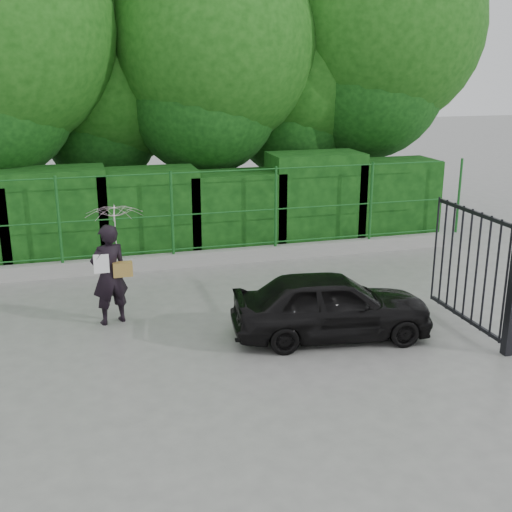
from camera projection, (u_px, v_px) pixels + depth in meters
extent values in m
plane|color=gray|center=(193.00, 357.00, 9.65)|extent=(80.00, 80.00, 0.00)
cube|color=#9E9E99|center=(155.00, 262.00, 13.76)|extent=(14.00, 0.25, 0.30)
cylinder|color=#18581E|center=(59.00, 220.00, 12.96)|extent=(0.06, 0.06, 1.80)
cylinder|color=#18581E|center=(172.00, 213.00, 13.56)|extent=(0.06, 0.06, 1.80)
cylinder|color=#18581E|center=(276.00, 207.00, 14.16)|extent=(0.06, 0.06, 1.80)
cylinder|color=#18581E|center=(371.00, 201.00, 14.75)|extent=(0.06, 0.06, 1.80)
cylinder|color=#18581E|center=(459.00, 196.00, 15.35)|extent=(0.06, 0.06, 1.80)
cylinder|color=#18581E|center=(155.00, 251.00, 13.69)|extent=(13.60, 0.03, 0.03)
cylinder|color=#18581E|center=(153.00, 217.00, 13.47)|extent=(13.60, 0.03, 0.03)
cylinder|color=#18581E|center=(151.00, 174.00, 13.21)|extent=(13.60, 0.03, 0.03)
cube|color=black|center=(55.00, 217.00, 13.90)|extent=(2.20, 1.20, 2.10)
cube|color=black|center=(148.00, 213.00, 14.44)|extent=(2.20, 1.20, 2.00)
cube|color=black|center=(234.00, 211.00, 14.98)|extent=(2.20, 1.20, 1.85)
cube|color=black|center=(315.00, 199.00, 15.44)|extent=(2.20, 1.20, 2.22)
cube|color=black|center=(390.00, 200.00, 15.99)|extent=(2.20, 1.20, 1.97)
cylinder|color=black|center=(7.00, 153.00, 14.87)|extent=(0.36, 0.36, 4.50)
cylinder|color=black|center=(115.00, 167.00, 16.89)|extent=(0.36, 0.36, 3.25)
sphere|color=#14470F|center=(110.00, 91.00, 16.33)|extent=(3.90, 3.90, 3.90)
cylinder|color=black|center=(215.00, 149.00, 16.48)|extent=(0.36, 0.36, 4.25)
sphere|color=#14470F|center=(213.00, 45.00, 15.74)|extent=(5.10, 5.10, 5.10)
cylinder|color=black|center=(298.00, 157.00, 17.88)|extent=(0.36, 0.36, 3.50)
sphere|color=#14470F|center=(299.00, 79.00, 17.27)|extent=(4.20, 4.20, 4.20)
cylinder|color=black|center=(371.00, 133.00, 17.85)|extent=(0.36, 0.36, 4.75)
sphere|color=#14470F|center=(376.00, 25.00, 17.03)|extent=(5.70, 5.70, 5.70)
cube|color=black|center=(464.00, 317.00, 10.75)|extent=(0.05, 2.00, 0.06)
cube|color=black|center=(475.00, 213.00, 10.24)|extent=(0.05, 2.00, 0.06)
cylinder|color=black|center=(506.00, 285.00, 9.62)|extent=(0.04, 0.04, 1.90)
cylinder|color=black|center=(495.00, 280.00, 9.85)|extent=(0.04, 0.04, 1.90)
cylinder|color=black|center=(486.00, 275.00, 10.08)|extent=(0.04, 0.04, 1.90)
cylinder|color=black|center=(476.00, 270.00, 10.31)|extent=(0.04, 0.04, 1.90)
cylinder|color=black|center=(467.00, 265.00, 10.54)|extent=(0.04, 0.04, 1.90)
cylinder|color=black|center=(459.00, 261.00, 10.77)|extent=(0.04, 0.04, 1.90)
cylinder|color=black|center=(451.00, 257.00, 11.00)|extent=(0.04, 0.04, 1.90)
cylinder|color=black|center=(443.00, 253.00, 11.23)|extent=(0.04, 0.04, 1.90)
cylinder|color=black|center=(435.00, 249.00, 11.46)|extent=(0.04, 0.04, 1.90)
imported|color=black|center=(109.00, 275.00, 10.69)|extent=(0.73, 0.59, 1.72)
imported|color=white|center=(116.00, 231.00, 10.56)|extent=(0.95, 0.97, 0.87)
cube|color=olive|center=(123.00, 269.00, 10.64)|extent=(0.32, 0.15, 0.24)
cube|color=white|center=(101.00, 264.00, 10.48)|extent=(0.25, 0.02, 0.32)
imported|color=black|center=(331.00, 305.00, 10.22)|extent=(3.32, 1.69, 1.08)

